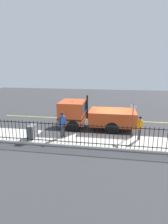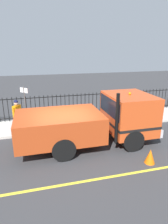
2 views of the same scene
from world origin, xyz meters
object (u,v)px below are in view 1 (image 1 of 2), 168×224
object	(u,v)px
work_truck	(90,114)
utility_cabinet	(32,132)
pedestrian_distant	(140,125)
traffic_cone	(79,117)
street_sign	(133,117)
worker_standing	(62,122)

from	to	relation	value
work_truck	utility_cabinet	size ratio (longest dim) A/B	6.68
utility_cabinet	pedestrian_distant	bearing A→B (deg)	97.25
utility_cabinet	traffic_cone	bearing A→B (deg)	156.68
utility_cabinet	street_sign	bearing A→B (deg)	101.21
pedestrian_distant	utility_cabinet	bearing A→B (deg)	129.37
worker_standing	utility_cabinet	distance (m)	2.22
worker_standing	pedestrian_distant	world-z (taller)	worker_standing
utility_cabinet	traffic_cone	world-z (taller)	utility_cabinet
work_truck	utility_cabinet	distance (m)	4.88
worker_standing	street_sign	bearing A→B (deg)	-52.32
utility_cabinet	street_sign	xyz separation A→B (m)	(-1.37, 6.92, 1.03)
utility_cabinet	street_sign	distance (m)	7.13
utility_cabinet	traffic_cone	size ratio (longest dim) A/B	1.63
work_truck	worker_standing	size ratio (longest dim) A/B	3.51
pedestrian_distant	utility_cabinet	size ratio (longest dim) A/B	1.75
pedestrian_distant	street_sign	size ratio (longest dim) A/B	0.69
traffic_cone	street_sign	world-z (taller)	street_sign
pedestrian_distant	street_sign	xyz separation A→B (m)	(-0.43, -0.46, 0.49)
work_truck	pedestrian_distant	xyz separation A→B (m)	(2.21, 3.72, -0.09)
street_sign	work_truck	bearing A→B (deg)	-118.65
pedestrian_distant	traffic_cone	size ratio (longest dim) A/B	2.86
work_truck	pedestrian_distant	world-z (taller)	work_truck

